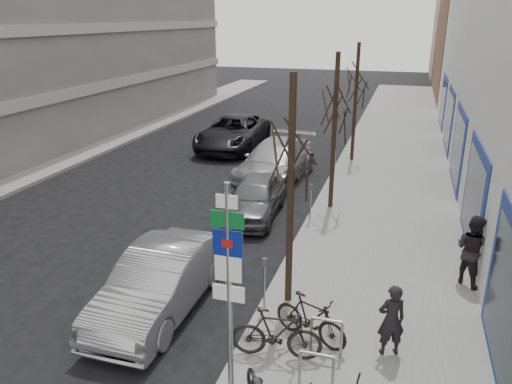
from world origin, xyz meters
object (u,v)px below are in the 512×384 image
Objects in this scene: highway_sign_pole at (229,284)px; lane_car at (233,132)px; pedestrian_far at (472,250)px; bike_mid_inner at (277,333)px; tree_near at (292,138)px; meter_front at (264,278)px; bike_far_inner at (311,318)px; tree_far at (357,74)px; parked_car_mid at (255,197)px; tree_mid at (336,95)px; parked_car_back at (275,161)px; meter_mid at (311,199)px; parked_car_front at (160,281)px; pedestrian_near at (391,320)px; meter_back at (335,156)px; bike_rack at (316,368)px.

highway_sign_pole reaches higher than lane_car.
bike_mid_inner is at bearing 90.81° from pedestrian_far.
highway_sign_pole is at bearing -93.26° from tree_near.
tree_near is 0.91× the size of lane_car.
meter_front reaches higher than bike_far_inner.
highway_sign_pole is 2.92m from bike_far_inner.
tree_far is 1.34× the size of parked_car_mid.
tree_mid is 6.79m from pedestrian_far.
parked_car_back is 3.03× the size of pedestrian_far.
bike_far_inner is (1.26, -6.43, -0.24)m from meter_mid.
bike_mid_inner is at bearing -19.37° from parked_car_front.
bike_far_inner is at bearing 64.13° from highway_sign_pole.
tree_near is at bearing 21.18° from parked_car_front.
meter_back is at bearing -99.37° from pedestrian_near.
tree_far is at bearing 90.00° from tree_mid.
meter_front is 0.82× the size of pedestrian_near.
tree_far is (0.20, 16.51, 1.65)m from highway_sign_pole.
parked_car_mid is 4.15m from parked_car_back.
parked_car_mid is 0.68× the size of lane_car.
highway_sign_pole is 2.72× the size of pedestrian_near.
bike_far_inner is 0.37× the size of parked_car_front.
bike_rack is at bearing 28.54° from pedestrian_near.
meter_mid reaches higher than parked_car_mid.
meter_front is at bearing 14.04° from parked_car_front.
meter_mid is 0.82× the size of pedestrian_near.
pedestrian_near is (5.21, -10.72, 0.10)m from parked_car_back.
tree_mid reaches higher than pedestrian_near.
tree_far is 4.33× the size of meter_front.
parked_car_back is (-3.61, 10.77, 0.14)m from bike_far_inner.
pedestrian_far is (3.93, 4.27, 0.38)m from bike_mid_inner.
bike_mid_inner is at bearing -66.48° from meter_front.
parked_car_back is at bearing -153.65° from meter_back.
tree_far reaches higher than pedestrian_far.
tree_mid is at bearing -83.58° from meter_back.
lane_car is at bearing 149.52° from meter_back.
parked_car_mid is at bearing 86.33° from parked_car_front.
tree_far is 7.16m from lane_car.
tree_near is 4.04m from bike_mid_inner.
tree_mid is 8.84m from pedestrian_near.
lane_car is (-6.30, 13.94, -3.26)m from tree_near.
pedestrian_far reaches higher than parked_car_mid.
tree_far is (0.00, 6.50, 0.00)m from tree_mid.
tree_near reaches higher than pedestrian_near.
lane_car is (-3.88, 8.74, 0.14)m from parked_car_mid.
tree_mid is (-1.20, 9.40, 3.44)m from bike_rack.
lane_car is (-7.11, 15.37, 0.16)m from bike_far_inner.
tree_far is at bearing -25.51° from pedestrian_far.
pedestrian_far is at bearing -140.06° from pedestrian_near.
bike_rack is at bearing -24.49° from parked_car_front.
highway_sign_pole is at bearing -88.32° from meter_mid.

